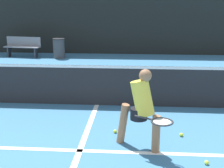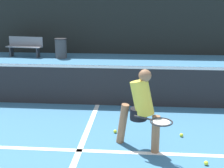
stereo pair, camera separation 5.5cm
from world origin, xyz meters
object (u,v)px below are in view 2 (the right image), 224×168
trash_bin (61,48)px  courtside_bench (25,46)px  player_practicing (141,107)px  parked_car (73,34)px

trash_bin → courtside_bench: bearing=173.2°
player_practicing → parked_car: bearing=135.0°
trash_bin → parked_car: parked_car is taller
trash_bin → parked_car: bearing=93.8°
courtside_bench → parked_car: parked_car is taller
player_practicing → parked_car: 12.61m
player_practicing → courtside_bench: player_practicing is taller
courtside_bench → trash_bin: size_ratio=1.95×
player_practicing → trash_bin: 8.82m
courtside_bench → trash_bin: bearing=1.6°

